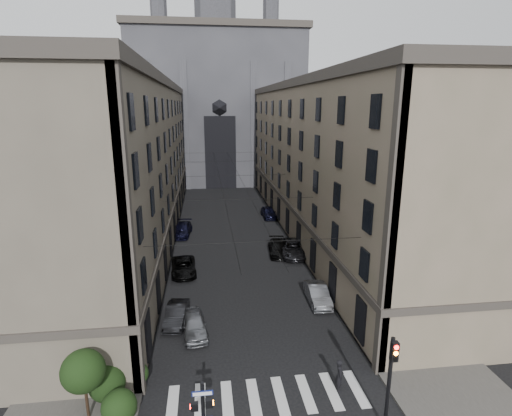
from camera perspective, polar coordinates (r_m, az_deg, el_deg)
name	(u,v)px	position (r m, az deg, el deg)	size (l,w,h in m)	color
sidewalk_left	(149,233)	(52.89, -15.10, -3.53)	(7.00, 80.00, 0.15)	#383533
sidewalk_right	(309,227)	(54.10, 7.53, -2.74)	(7.00, 80.00, 0.15)	#383533
zebra_crossing	(267,397)	(24.92, 1.59, -25.33)	(11.00, 3.20, 0.01)	beige
building_left	(119,162)	(51.40, -19.04, 6.29)	(13.60, 60.60, 18.85)	#534C40
building_right	(333,158)	(52.97, 10.96, 7.03)	(13.60, 60.60, 18.85)	brown
gothic_tower	(217,96)	(88.93, -5.57, 15.58)	(35.00, 23.00, 58.00)	#2D2D33
pedestrian_signal_left	(203,414)	(20.57, -7.58, -27.19)	(1.02, 0.38, 4.00)	black
traffic_light_right	(391,373)	(22.04, 18.69, -21.47)	(0.34, 0.50, 5.20)	black
shrub_cluster	(104,383)	(24.28, -20.92, -22.26)	(3.90, 4.40, 3.90)	black
tram_wires	(230,177)	(50.39, -3.75, 4.48)	(14.00, 60.00, 0.43)	black
car_left_near	(194,325)	(30.09, -8.84, -16.13)	(1.72, 4.27, 1.46)	slate
car_left_midnear	(176,314)	(31.66, -11.31, -14.68)	(1.45, 4.16, 1.37)	black
car_left_midfar	(184,267)	(39.90, -10.31, -8.26)	(2.33, 5.05, 1.40)	black
car_left_far	(182,230)	(51.20, -10.53, -3.06)	(2.13, 5.24, 1.52)	black
car_right_near	(318,294)	(34.24, 8.79, -12.10)	(1.57, 4.49, 1.48)	slate
car_right_midnear	(293,248)	(44.01, 5.30, -5.74)	(2.68, 5.80, 1.61)	black
car_right_midfar	(278,248)	(44.23, 3.16, -5.74)	(1.97, 4.83, 1.40)	black
car_right_far	(269,212)	(58.28, 1.82, -0.63)	(1.87, 4.65, 1.59)	black
pedestrian	(340,375)	(25.23, 11.85, -22.32)	(0.71, 0.47, 1.94)	black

